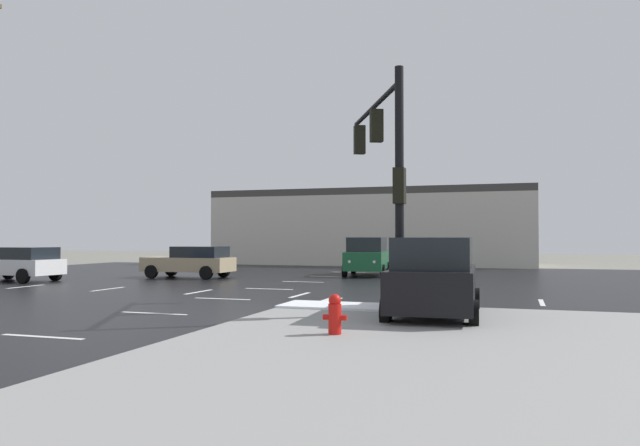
% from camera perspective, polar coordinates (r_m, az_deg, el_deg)
% --- Properties ---
extents(ground_plane, '(120.00, 120.00, 0.00)m').
position_cam_1_polar(ground_plane, '(22.15, -6.84, -6.67)').
color(ground_plane, slate).
extents(road_asphalt, '(44.00, 44.00, 0.02)m').
position_cam_1_polar(road_asphalt, '(22.15, -6.84, -6.64)').
color(road_asphalt, black).
rests_on(road_asphalt, ground_plane).
extents(snow_strip_curbside, '(4.00, 1.60, 0.06)m').
position_cam_1_polar(snow_strip_curbside, '(16.70, 3.18, -7.84)').
color(snow_strip_curbside, white).
rests_on(snow_strip_curbside, sidewalk_corner).
extents(lane_markings, '(36.15, 36.15, 0.01)m').
position_cam_1_polar(lane_markings, '(20.41, -5.36, -7.06)').
color(lane_markings, silver).
rests_on(lane_markings, road_asphalt).
extents(traffic_signal_mast, '(2.63, 5.36, 6.20)m').
position_cam_1_polar(traffic_signal_mast, '(16.87, 6.10, 6.27)').
color(traffic_signal_mast, black).
rests_on(traffic_signal_mast, sidewalk_corner).
extents(fire_hydrant, '(0.48, 0.26, 0.79)m').
position_cam_1_polar(fire_hydrant, '(12.08, 1.41, -8.57)').
color(fire_hydrant, red).
rests_on(fire_hydrant, sidewalk_corner).
extents(strip_building_background, '(23.44, 8.00, 5.57)m').
position_cam_1_polar(strip_building_background, '(46.28, 5.06, -0.45)').
color(strip_building_background, beige).
rests_on(strip_building_background, ground_plane).
extents(sedan_tan, '(4.55, 2.05, 1.58)m').
position_cam_1_polar(sedan_tan, '(31.05, -12.05, -3.55)').
color(sedan_tan, tan).
rests_on(sedan_tan, road_asphalt).
extents(suv_black, '(2.36, 4.91, 2.03)m').
position_cam_1_polar(suv_black, '(15.47, 10.74, -4.91)').
color(suv_black, black).
rests_on(suv_black, road_asphalt).
extents(sedan_white, '(4.65, 2.34, 1.58)m').
position_cam_1_polar(sedan_white, '(31.33, -26.56, -3.41)').
color(sedan_white, white).
rests_on(sedan_white, road_asphalt).
extents(suv_green, '(2.61, 4.99, 2.03)m').
position_cam_1_polar(suv_green, '(32.54, 4.48, -3.05)').
color(suv_green, '#195933').
rests_on(suv_green, road_asphalt).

